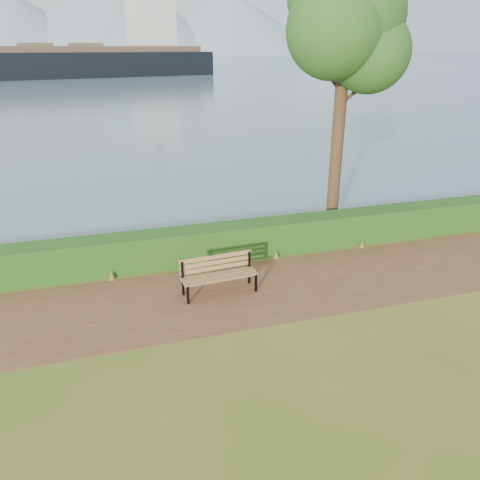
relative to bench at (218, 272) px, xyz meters
name	(u,v)px	position (x,y,z in m)	size (l,w,h in m)	color
ground	(246,298)	(0.58, -0.55, -0.56)	(140.00, 140.00, 0.00)	#465D1A
path	(243,293)	(0.58, -0.25, -0.55)	(40.00, 3.40, 0.01)	brown
hedge	(220,242)	(0.58, 2.05, -0.06)	(32.00, 0.85, 1.00)	#1E4513
water	(95,59)	(0.58, 259.45, -0.55)	(700.00, 510.00, 0.00)	slate
mountains	(76,16)	(-8.60, 405.50, 27.14)	(585.00, 190.00, 70.00)	#7D92A6
bench	(218,272)	(0.00, 0.00, 0.00)	(1.97, 0.71, 0.97)	black
tree	(347,23)	(5.06, 3.59, 5.99)	(4.15, 3.94, 8.81)	#3C2518
cargo_ship	(62,62)	(-7.75, 97.48, 2.53)	(68.82, 25.77, 20.69)	black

